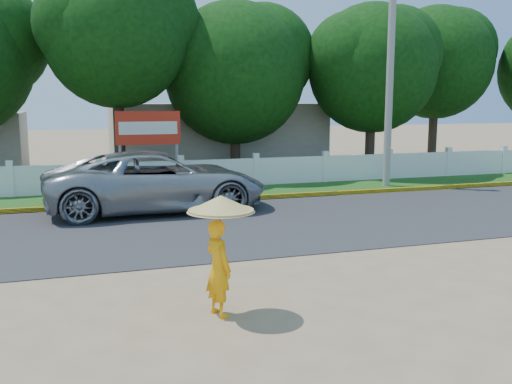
% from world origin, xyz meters
% --- Properties ---
extents(ground, '(120.00, 120.00, 0.00)m').
position_xyz_m(ground, '(0.00, 0.00, 0.00)').
color(ground, '#9E8460').
rests_on(ground, ground).
extents(road, '(60.00, 7.00, 0.02)m').
position_xyz_m(road, '(0.00, 4.50, 0.01)').
color(road, '#38383A').
rests_on(road, ground).
extents(grass_verge, '(60.00, 3.50, 0.03)m').
position_xyz_m(grass_verge, '(0.00, 9.75, 0.01)').
color(grass_verge, '#2D601E').
rests_on(grass_verge, ground).
extents(curb, '(40.00, 0.18, 0.16)m').
position_xyz_m(curb, '(0.00, 8.05, 0.08)').
color(curb, yellow).
rests_on(curb, ground).
extents(fence, '(40.00, 0.10, 1.10)m').
position_xyz_m(fence, '(0.00, 11.20, 0.55)').
color(fence, silver).
rests_on(fence, ground).
extents(building_near, '(10.00, 6.00, 3.20)m').
position_xyz_m(building_near, '(3.00, 18.00, 1.60)').
color(building_near, '#B7AD99').
rests_on(building_near, ground).
extents(utility_pole, '(0.28, 0.28, 8.54)m').
position_xyz_m(utility_pole, '(7.82, 9.41, 4.27)').
color(utility_pole, gray).
rests_on(utility_pole, ground).
extents(vehicle, '(6.66, 3.10, 1.85)m').
position_xyz_m(vehicle, '(-1.50, 7.12, 0.92)').
color(vehicle, '#979B9E').
rests_on(vehicle, ground).
extents(monk_with_parasol, '(1.05, 1.05, 1.92)m').
position_xyz_m(monk_with_parasol, '(-1.83, -1.79, 1.25)').
color(monk_with_parasol, '#FFA20D').
rests_on(monk_with_parasol, ground).
extents(billboard, '(2.50, 0.13, 2.95)m').
position_xyz_m(billboard, '(-1.05, 12.30, 2.14)').
color(billboard, gray).
rests_on(billboard, ground).
extents(tree_row, '(39.88, 7.90, 8.57)m').
position_xyz_m(tree_row, '(3.35, 14.12, 4.94)').
color(tree_row, '#473828').
rests_on(tree_row, ground).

